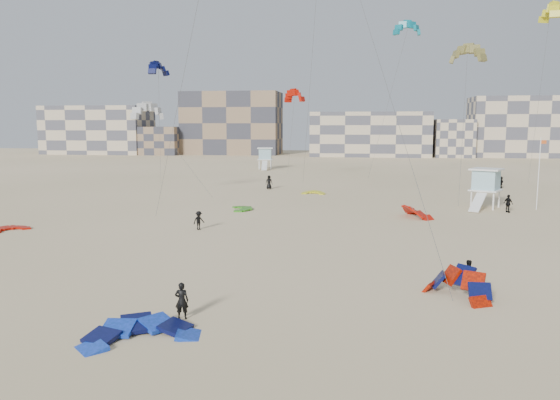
# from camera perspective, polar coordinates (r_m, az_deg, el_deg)

# --- Properties ---
(ground) EXTENTS (320.00, 320.00, 0.00)m
(ground) POSITION_cam_1_polar(r_m,az_deg,el_deg) (26.66, -9.70, -11.41)
(ground) COLOR beige
(ground) RESTS_ON ground
(kite_ground_blue) EXTENTS (6.17, 6.26, 2.01)m
(kite_ground_blue) POSITION_cam_1_polar(r_m,az_deg,el_deg) (24.00, -14.40, -13.78)
(kite_ground_blue) COLOR blue
(kite_ground_blue) RESTS_ON ground
(kite_ground_orange) EXTENTS (5.19, 5.20, 3.69)m
(kite_ground_orange) POSITION_cam_1_polar(r_m,az_deg,el_deg) (29.72, 17.96, -9.64)
(kite_ground_orange) COLOR red
(kite_ground_orange) RESTS_ON ground
(kite_ground_red) EXTENTS (4.28, 4.23, 0.69)m
(kite_ground_red) POSITION_cam_1_polar(r_m,az_deg,el_deg) (50.70, -26.48, -2.88)
(kite_ground_red) COLOR red
(kite_ground_red) RESTS_ON ground
(kite_ground_green) EXTENTS (3.92, 3.79, 0.58)m
(kite_ground_green) POSITION_cam_1_polar(r_m,az_deg,el_deg) (56.55, -4.07, -1.01)
(kite_ground_green) COLOR #3F9D18
(kite_ground_green) RESTS_ON ground
(kite_ground_red_far) EXTENTS (4.93, 4.82, 3.39)m
(kite_ground_red_far) POSITION_cam_1_polar(r_m,az_deg,el_deg) (53.51, 14.10, -1.74)
(kite_ground_red_far) COLOR red
(kite_ground_red_far) RESTS_ON ground
(kite_ground_yellow) EXTENTS (2.98, 3.14, 1.08)m
(kite_ground_yellow) POSITION_cam_1_polar(r_m,az_deg,el_deg) (69.32, 3.50, 0.65)
(kite_ground_yellow) COLOR #EBFF17
(kite_ground_yellow) RESTS_ON ground
(kitesurfer_main) EXTENTS (0.67, 0.49, 1.70)m
(kitesurfer_main) POSITION_cam_1_polar(r_m,az_deg,el_deg) (25.51, -10.23, -10.31)
(kitesurfer_main) COLOR black
(kitesurfer_main) RESTS_ON ground
(kitesurfer_b) EXTENTS (0.82, 0.67, 1.57)m
(kitesurfer_b) POSITION_cam_1_polar(r_m,az_deg,el_deg) (31.18, 19.17, -7.37)
(kitesurfer_b) COLOR black
(kitesurfer_b) RESTS_ON ground
(kitesurfer_c) EXTENTS (1.11, 1.15, 1.57)m
(kitesurfer_c) POSITION_cam_1_polar(r_m,az_deg,el_deg) (46.13, -8.48, -2.13)
(kitesurfer_c) COLOR black
(kitesurfer_c) RESTS_ON ground
(kitesurfer_d) EXTENTS (0.98, 1.12, 1.81)m
(kitesurfer_d) POSITION_cam_1_polar(r_m,az_deg,el_deg) (59.06, 22.75, -0.34)
(kitesurfer_d) COLOR black
(kitesurfer_d) RESTS_ON ground
(kitesurfer_e) EXTENTS (1.04, 0.82, 1.88)m
(kitesurfer_e) POSITION_cam_1_polar(r_m,az_deg,el_deg) (74.18, -1.16, 1.87)
(kitesurfer_e) COLOR black
(kitesurfer_e) RESTS_ON ground
(kitesurfer_f) EXTENTS (0.85, 1.60, 1.65)m
(kitesurfer_f) POSITION_cam_1_polar(r_m,az_deg,el_deg) (81.04, 22.08, 1.72)
(kitesurfer_f) COLOR black
(kitesurfer_f) RESTS_ON ground
(kite_fly_grey) EXTENTS (11.81, 8.17, 10.35)m
(kite_fly_grey) POSITION_cam_1_polar(r_m,az_deg,el_deg) (66.45, -13.64, 8.86)
(kite_fly_grey) COLOR silver
(kite_fly_grey) RESTS_ON ground
(kite_fly_olive) EXTENTS (5.02, 10.72, 16.44)m
(kite_fly_olive) POSITION_cam_1_polar(r_m,az_deg,el_deg) (63.03, 18.99, 14.11)
(kite_fly_olive) COLOR olive
(kite_fly_olive) RESTS_ON ground
(kite_fly_yellow) EXTENTS (4.08, 6.68, 22.14)m
(kite_fly_yellow) POSITION_cam_1_polar(r_m,az_deg,el_deg) (75.33, 26.38, 17.07)
(kite_fly_yellow) COLOR #EBFF17
(kite_fly_yellow) RESTS_ON ground
(kite_fly_navy) EXTENTS (4.85, 9.22, 16.76)m
(kite_fly_navy) POSITION_cam_1_polar(r_m,az_deg,el_deg) (79.81, -12.60, 13.15)
(kite_fly_navy) COLOR #080C40
(kite_fly_navy) RESTS_ON ground
(kite_fly_teal_b) EXTENTS (6.90, 4.55, 21.48)m
(kite_fly_teal_b) POSITION_cam_1_polar(r_m,az_deg,el_deg) (78.06, 13.19, 16.96)
(kite_fly_teal_b) COLOR #106C97
(kite_fly_teal_b) RESTS_ON ground
(kite_fly_red) EXTENTS (5.21, 5.22, 13.20)m
(kite_fly_red) POSITION_cam_1_polar(r_m,az_deg,el_deg) (83.68, 1.52, 10.72)
(kite_fly_red) COLOR red
(kite_fly_red) RESTS_ON ground
(lifeguard_tower_near) EXTENTS (3.97, 6.26, 4.18)m
(lifeguard_tower_near) POSITION_cam_1_polar(r_m,az_deg,el_deg) (61.22, 20.70, 1.13)
(lifeguard_tower_near) COLOR white
(lifeguard_tower_near) RESTS_ON ground
(lifeguard_tower_far) EXTENTS (3.32, 5.94, 4.21)m
(lifeguard_tower_far) POSITION_cam_1_polar(r_m,az_deg,el_deg) (107.13, -1.56, 4.36)
(lifeguard_tower_far) COLOR white
(lifeguard_tower_far) RESTS_ON ground
(flagpole) EXTENTS (0.60, 0.09, 7.43)m
(flagpole) POSITION_cam_1_polar(r_m,az_deg,el_deg) (61.95, 25.43, 2.67)
(flagpole) COLOR white
(flagpole) RESTS_ON ground
(condo_west_a) EXTENTS (30.00, 15.00, 14.00)m
(condo_west_a) POSITION_cam_1_polar(r_m,az_deg,el_deg) (172.53, -18.45, 6.95)
(condo_west_a) COLOR #C3B08F
(condo_west_a) RESTS_ON ground
(condo_west_b) EXTENTS (28.00, 14.00, 18.00)m
(condo_west_b) POSITION_cam_1_polar(r_m,az_deg,el_deg) (162.38, -5.02, 7.99)
(condo_west_b) COLOR #83694F
(condo_west_b) RESTS_ON ground
(condo_mid) EXTENTS (32.00, 16.00, 12.00)m
(condo_mid) POSITION_cam_1_polar(r_m,az_deg,el_deg) (153.89, 9.38, 6.80)
(condo_mid) COLOR #C3B08F
(condo_mid) RESTS_ON ground
(condo_east) EXTENTS (26.00, 14.00, 16.00)m
(condo_east) POSITION_cam_1_polar(r_m,az_deg,el_deg) (161.40, 23.84, 7.00)
(condo_east) COLOR #C3B08F
(condo_east) RESTS_ON ground
(condo_fill_left) EXTENTS (12.00, 10.00, 8.00)m
(condo_fill_left) POSITION_cam_1_polar(r_m,az_deg,el_deg) (162.64, -12.40, 6.08)
(condo_fill_left) COLOR #83694F
(condo_fill_left) RESTS_ON ground
(condo_fill_right) EXTENTS (10.00, 10.00, 10.00)m
(condo_fill_right) POSITION_cam_1_polar(r_m,az_deg,el_deg) (153.78, 17.65, 6.16)
(condo_fill_right) COLOR #C3B08F
(condo_fill_right) RESTS_ON ground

